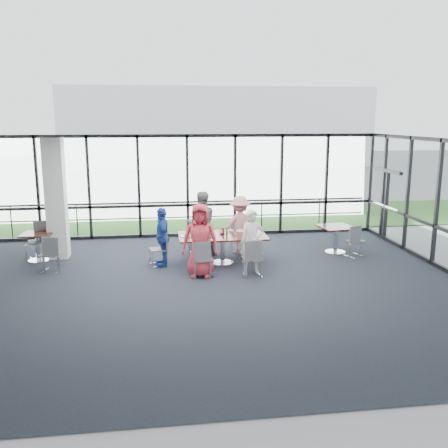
{
  "coord_description": "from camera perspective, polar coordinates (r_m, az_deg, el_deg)",
  "views": [
    {
      "loc": [
        -0.97,
        -10.48,
        3.68
      ],
      "look_at": [
        0.67,
        1.53,
        1.1
      ],
      "focal_mm": 40.0,
      "sensor_mm": 36.0,
      "label": 1
    }
  ],
  "objects": [
    {
      "name": "chair_spare_lb",
      "position": [
        14.03,
        -20.41,
        -1.89
      ],
      "size": [
        0.62,
        0.62,
        0.98
      ],
      "primitive_type": null,
      "rotation": [
        0.0,
        0.0,
        3.51
      ],
      "color": "slate",
      "rests_on": "ground"
    },
    {
      "name": "floor",
      "position": [
        11.15,
        -2.39,
        -7.32
      ],
      "size": [
        12.0,
        10.0,
        0.02
      ],
      "primitive_type": "cube",
      "color": "#212632",
      "rests_on": "ground"
    },
    {
      "name": "structural_column",
      "position": [
        13.89,
        -18.65,
        2.77
      ],
      "size": [
        0.5,
        0.5,
        3.2
      ],
      "primitive_type": "cube",
      "color": "white",
      "rests_on": "ground"
    },
    {
      "name": "chair_main_fl",
      "position": [
        13.91,
        -3.21,
        -1.59
      ],
      "size": [
        0.47,
        0.47,
        0.82
      ],
      "primitive_type": null,
      "rotation": [
        0.0,
        0.0,
        3.33
      ],
      "color": "slate",
      "rests_on": "ground"
    },
    {
      "name": "menu_c",
      "position": [
        13.25,
        0.29,
        -0.74
      ],
      "size": [
        0.33,
        0.27,
        0.0
      ],
      "primitive_type": "cube",
      "rotation": [
        0.0,
        0.0,
        0.27
      ],
      "color": "beige",
      "rests_on": "main_table"
    },
    {
      "name": "green_bottle",
      "position": [
        12.77,
        0.32,
        -0.78
      ],
      "size": [
        0.05,
        0.05,
        0.2
      ],
      "primitive_type": "cylinder",
      "color": "#22772A",
      "rests_on": "main_table"
    },
    {
      "name": "chair_spare_la",
      "position": [
        12.79,
        -19.21,
        -3.3
      ],
      "size": [
        0.54,
        0.54,
        0.9
      ],
      "primitive_type": null,
      "rotation": [
        0.0,
        0.0,
        -0.26
      ],
      "color": "slate",
      "rests_on": "ground"
    },
    {
      "name": "guard_rail",
      "position": [
        16.41,
        -4.27,
        0.81
      ],
      "size": [
        12.0,
        0.06,
        0.06
      ],
      "primitive_type": "cylinder",
      "rotation": [
        0.0,
        1.57,
        0.0
      ],
      "color": "#2D2D33",
      "rests_on": "ground"
    },
    {
      "name": "plate_end",
      "position": [
        12.63,
        -4.48,
        -1.4
      ],
      "size": [
        0.25,
        0.25,
        0.01
      ],
      "primitive_type": "cylinder",
      "color": "white",
      "rests_on": "main_table"
    },
    {
      "name": "chair_spare_r",
      "position": [
        13.9,
        14.74,
        -1.9
      ],
      "size": [
        0.55,
        0.55,
        0.86
      ],
      "primitive_type": null,
      "rotation": [
        0.0,
        0.0,
        0.39
      ],
      "color": "slate",
      "rests_on": "ground"
    },
    {
      "name": "tumbler_b",
      "position": [
        12.57,
        1.36,
        -1.14
      ],
      "size": [
        0.07,
        0.07,
        0.13
      ],
      "primitive_type": "cylinder",
      "color": "white",
      "rests_on": "main_table"
    },
    {
      "name": "diner_end",
      "position": [
        12.65,
        -7.07,
        -1.46
      ],
      "size": [
        0.57,
        0.92,
        1.5
      ],
      "primitive_type": "imported",
      "rotation": [
        0.0,
        0.0,
        -1.46
      ],
      "color": "#2648AA",
      "rests_on": "ground"
    },
    {
      "name": "menu_b",
      "position": [
        12.63,
        4.23,
        -1.42
      ],
      "size": [
        0.33,
        0.32,
        0.0
      ],
      "primitive_type": "cube",
      "rotation": [
        0.0,
        0.0,
        -0.72
      ],
      "color": "beige",
      "rests_on": "main_table"
    },
    {
      "name": "diner_far_left",
      "position": [
        13.52,
        -2.61,
        0.05
      ],
      "size": [
        0.93,
        0.66,
        1.76
      ],
      "primitive_type": "imported",
      "rotation": [
        0.0,
        0.0,
        3.31
      ],
      "color": "slate",
      "rests_on": "ground"
    },
    {
      "name": "exit_door",
      "position": [
        16.06,
        18.06,
        2.0
      ],
      "size": [
        0.12,
        1.6,
        2.1
      ],
      "primitive_type": "cube",
      "color": "black",
      "rests_on": "ground"
    },
    {
      "name": "chair_main_fr",
      "position": [
        13.99,
        1.93,
        -1.43
      ],
      "size": [
        0.51,
        0.51,
        0.86
      ],
      "primitive_type": null,
      "rotation": [
        0.0,
        0.0,
        2.89
      ],
      "color": "slate",
      "rests_on": "ground"
    },
    {
      "name": "chair_main_end",
      "position": [
        12.75,
        -7.53,
        -2.89
      ],
      "size": [
        0.48,
        0.48,
        0.84
      ],
      "primitive_type": null,
      "rotation": [
        0.0,
        0.0,
        -1.38
      ],
      "color": "slate",
      "rests_on": "ground"
    },
    {
      "name": "condiment_caddy",
      "position": [
        12.79,
        -0.19,
        -1.13
      ],
      "size": [
        0.1,
        0.07,
        0.04
      ],
      "primitive_type": "cube",
      "color": "black",
      "rests_on": "main_table"
    },
    {
      "name": "diner_far_right",
      "position": [
        13.73,
        1.82,
        -0.1
      ],
      "size": [
        1.1,
        0.68,
        1.6
      ],
      "primitive_type": "imported",
      "rotation": [
        0.0,
        0.0,
        3.29
      ],
      "color": "pink",
      "rests_on": "ground"
    },
    {
      "name": "plate_nr",
      "position": [
        12.52,
        3.17,
        -1.5
      ],
      "size": [
        0.26,
        0.26,
        0.01
      ],
      "primitive_type": "cylinder",
      "color": "white",
      "rests_on": "main_table"
    },
    {
      "name": "menu_a",
      "position": [
        12.25,
        -0.79,
        -1.81
      ],
      "size": [
        0.34,
        0.28,
        0.0
      ],
      "primitive_type": "cube",
      "rotation": [
        0.0,
        0.0,
        0.22
      ],
      "color": "beige",
      "rests_on": "main_table"
    },
    {
      "name": "apron",
      "position": [
        20.83,
        -5.01,
        1.74
      ],
      "size": [
        80.0,
        70.0,
        0.02
      ],
      "primitive_type": "cube",
      "color": "slate",
      "rests_on": "ground"
    },
    {
      "name": "plate_nl",
      "position": [
        12.25,
        -2.56,
        -1.79
      ],
      "size": [
        0.28,
        0.28,
        0.01
      ],
      "primitive_type": "cylinder",
      "color": "white",
      "rests_on": "main_table"
    },
    {
      "name": "curtain_wall_back",
      "position": [
        15.64,
        -4.19,
        4.35
      ],
      "size": [
        12.0,
        0.1,
        3.2
      ],
      "primitive_type": "cube",
      "color": "white",
      "rests_on": "ground"
    },
    {
      "name": "grass_strip",
      "position": [
        18.86,
        -4.71,
        0.76
      ],
      "size": [
        80.0,
        5.0,
        0.01
      ],
      "primitive_type": "cube",
      "color": "#235D1E",
      "rests_on": "ground"
    },
    {
      "name": "chair_main_nl",
      "position": [
        11.77,
        -2.41,
        -4.01
      ],
      "size": [
        0.49,
        0.49,
        0.86
      ],
      "primitive_type": null,
      "rotation": [
        0.0,
        0.0,
        0.17
      ],
      "color": "slate",
      "rests_on": "ground"
    },
    {
      "name": "chair_main_nr",
      "position": [
        11.83,
        3.24,
        -3.89
      ],
      "size": [
        0.46,
        0.46,
        0.88
      ],
      "primitive_type": null,
      "rotation": [
        0.0,
        0.0,
        0.07
      ],
      "color": "slate",
      "rests_on": "ground"
    },
    {
      "name": "ceiling",
      "position": [
        10.53,
        -2.54,
        9.4
      ],
      "size": [
        12.0,
        10.0,
        0.04
      ],
      "primitive_type": "cube",
      "color": "white",
      "rests_on": "ground"
    },
    {
      "name": "tumbler_c",
      "position": [
        13.05,
        -0.39,
        -0.66
      ],
      "size": [
        0.06,
        0.06,
        0.13
      ],
      "primitive_type": "cylinder",
      "color": "white",
      "rests_on": "main_table"
    },
    {
      "name": "ketchup_bottle",
      "position": [
        12.79,
        -0.08,
        -0.81
      ],
      "size": [
        0.06,
        0.06,
        0.18
      ],
      "primitive_type": "cylinder",
      "color": "maroon",
      "rests_on": "main_table"
    },
    {
      "name": "tumbler_a",
      "position": [
        12.37,
        -1.35,
        -1.35
      ],
      "size": [
        0.07,
        0.07,
        0.14
      ],
      "primitive_type": "cylinder",
      "color": "white",
      "rests_on": "main_table"
    },
    {
      "name": "plate_fl",
      "position": [
        13.02,
        -2.81,
        -0.97
      ],
      "size": [
        0.27,
        0.27,
        0.01
      ],
      "primitive_type": "cylinder",
      "color": "white",
      "rests_on": "main_table"
    },
    {
      "name": "diner_near_left",
      "position": [
        11.69,
        -2.74,
        -1.89
      ],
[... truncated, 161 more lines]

